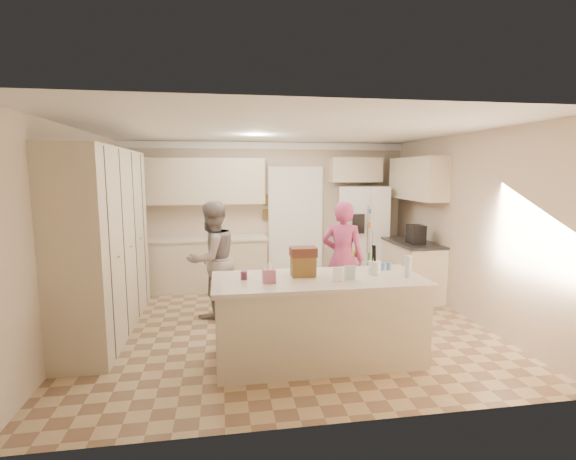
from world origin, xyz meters
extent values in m
cube|color=tan|center=(0.00, 0.00, -0.01)|extent=(5.20, 4.60, 0.02)
cube|color=white|center=(0.00, 0.00, 2.61)|extent=(5.20, 4.60, 0.02)
cube|color=beige|center=(0.00, 2.31, 1.30)|extent=(5.20, 0.02, 2.60)
cube|color=beige|center=(0.00, -2.31, 1.30)|extent=(5.20, 0.02, 2.60)
cube|color=beige|center=(-2.61, 0.00, 1.30)|extent=(0.02, 4.60, 2.60)
cube|color=beige|center=(2.61, 0.00, 1.30)|extent=(0.02, 4.60, 2.60)
cube|color=white|center=(0.00, 2.26, 2.53)|extent=(5.20, 0.08, 0.12)
cube|color=beige|center=(-2.30, 0.20, 1.18)|extent=(0.60, 2.60, 2.35)
cube|color=beige|center=(-1.15, 2.00, 0.44)|extent=(2.20, 0.60, 0.88)
cube|color=beige|center=(-1.15, 1.99, 0.90)|extent=(2.24, 0.63, 0.04)
cube|color=beige|center=(-1.15, 2.12, 1.90)|extent=(2.20, 0.35, 0.80)
cube|color=black|center=(0.55, 2.28, 1.05)|extent=(0.90, 0.06, 2.10)
cube|color=white|center=(0.55, 2.24, 1.05)|extent=(1.02, 0.03, 2.22)
cube|color=brown|center=(0.02, 2.27, 1.55)|extent=(0.15, 0.02, 0.20)
cube|color=brown|center=(0.02, 2.27, 1.28)|extent=(0.15, 0.02, 0.20)
cube|color=white|center=(1.79, 2.01, 0.90)|extent=(1.06, 0.93, 1.80)
cube|color=gray|center=(1.79, 1.65, 0.90)|extent=(0.02, 0.02, 1.78)
cube|color=black|center=(1.57, 1.64, 1.15)|extent=(0.22, 0.03, 0.35)
cylinder|color=silver|center=(1.74, 1.64, 1.05)|extent=(0.02, 0.02, 0.85)
cylinder|color=silver|center=(1.84, 1.64, 1.05)|extent=(0.02, 0.02, 0.85)
cube|color=beige|center=(1.65, 2.12, 2.10)|extent=(0.95, 0.35, 0.45)
cube|color=beige|center=(2.30, 1.00, 0.44)|extent=(0.60, 1.20, 0.88)
cube|color=#2D2B28|center=(2.29, 1.00, 0.90)|extent=(0.63, 1.24, 0.04)
cube|color=beige|center=(2.43, 1.20, 1.95)|extent=(0.35, 1.50, 0.70)
cube|color=black|center=(2.25, 0.80, 1.07)|extent=(0.22, 0.28, 0.30)
cube|color=beige|center=(0.20, -1.10, 0.44)|extent=(2.20, 0.90, 0.88)
cube|color=beige|center=(0.20, -1.10, 0.90)|extent=(2.28, 0.96, 0.05)
cylinder|color=white|center=(0.85, -1.05, 1.00)|extent=(0.13, 0.13, 0.15)
cube|color=#C56C8E|center=(-0.35, -1.20, 1.00)|extent=(0.13, 0.13, 0.14)
cone|color=white|center=(-0.35, -1.20, 1.10)|extent=(0.08, 0.08, 0.08)
cube|color=brown|center=(0.05, -1.00, 1.04)|extent=(0.26, 0.18, 0.22)
cube|color=#592D1E|center=(0.05, -1.00, 1.20)|extent=(0.28, 0.20, 0.10)
cylinder|color=#59263F|center=(-0.60, -1.05, 0.97)|extent=(0.07, 0.07, 0.09)
cube|color=white|center=(0.35, -1.30, 1.01)|extent=(0.12, 0.06, 0.16)
cube|color=silver|center=(0.50, -1.25, 1.01)|extent=(0.12, 0.05, 0.16)
cylinder|color=silver|center=(1.15, -1.25, 1.04)|extent=(0.07, 0.07, 0.24)
cylinder|color=#4A7AB3|center=(1.02, -0.88, 0.97)|extent=(0.05, 0.05, 0.09)
cylinder|color=#4A7AB3|center=(1.09, -0.88, 0.97)|extent=(0.05, 0.05, 0.09)
imported|color=gray|center=(-0.97, 0.53, 0.83)|extent=(1.02, 1.00, 1.66)
imported|color=#C5425B|center=(0.88, 0.26, 0.83)|extent=(0.72, 0.63, 1.66)
camera|label=1|loc=(-0.83, -5.37, 2.05)|focal=26.00mm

